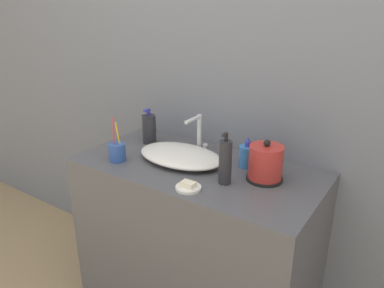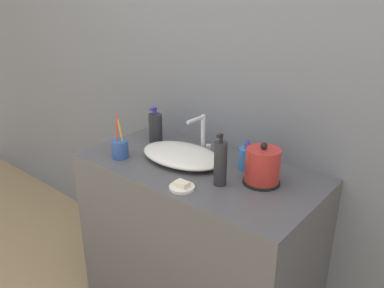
{
  "view_description": "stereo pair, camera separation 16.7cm",
  "coord_description": "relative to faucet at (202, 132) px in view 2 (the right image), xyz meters",
  "views": [
    {
      "loc": [
        0.84,
        -1.01,
        1.59
      ],
      "look_at": [
        -0.03,
        0.28,
        0.98
      ],
      "focal_mm": 35.0,
      "sensor_mm": 36.0,
      "label": 1
    },
    {
      "loc": [
        0.98,
        -0.91,
        1.59
      ],
      "look_at": [
        -0.03,
        0.28,
        0.98
      ],
      "focal_mm": 35.0,
      "sensor_mm": 36.0,
      "label": 2
    }
  ],
  "objects": [
    {
      "name": "faucet",
      "position": [
        0.0,
        0.0,
        0.0
      ],
      "size": [
        0.06,
        0.13,
        0.18
      ],
      "color": "silver",
      "rests_on": "vanity_counter"
    },
    {
      "name": "toothbrush_cup",
      "position": [
        -0.25,
        -0.31,
        -0.06
      ],
      "size": [
        0.08,
        0.08,
        0.21
      ],
      "color": "#2D519E",
      "rests_on": "vanity_counter"
    },
    {
      "name": "soap_dish",
      "position": [
        0.18,
        -0.35,
        -0.09
      ],
      "size": [
        0.1,
        0.1,
        0.03
      ],
      "color": "silver",
      "rests_on": "vanity_counter"
    },
    {
      "name": "sink_basin",
      "position": [
        -0.01,
        -0.15,
        -0.07
      ],
      "size": [
        0.42,
        0.27,
        0.06
      ],
      "color": "silver",
      "rests_on": "vanity_counter"
    },
    {
      "name": "electric_kettle",
      "position": [
        0.4,
        -0.11,
        -0.03
      ],
      "size": [
        0.15,
        0.15,
        0.18
      ],
      "color": "black",
      "rests_on": "vanity_counter"
    },
    {
      "name": "shampoo_bottle",
      "position": [
        0.28,
        -0.03,
        -0.05
      ],
      "size": [
        0.07,
        0.07,
        0.14
      ],
      "color": "#3370B7",
      "rests_on": "vanity_counter"
    },
    {
      "name": "wall_back",
      "position": [
        0.09,
        0.16,
        0.32
      ],
      "size": [
        6.0,
        0.04,
        2.6
      ],
      "color": "slate",
      "rests_on": "ground_plane"
    },
    {
      "name": "vanity_counter",
      "position": [
        0.09,
        -0.15,
        -0.54
      ],
      "size": [
        1.12,
        0.57,
        0.88
      ],
      "color": "#4C4C51",
      "rests_on": "ground_plane"
    },
    {
      "name": "lotion_bottle",
      "position": [
        -0.28,
        -0.04,
        -0.03
      ],
      "size": [
        0.07,
        0.07,
        0.19
      ],
      "color": "#28282D",
      "rests_on": "vanity_counter"
    },
    {
      "name": "mouthwash_bottle",
      "position": [
        0.27,
        -0.23,
        -0.01
      ],
      "size": [
        0.05,
        0.05,
        0.22
      ],
      "color": "#28282D",
      "rests_on": "vanity_counter"
    }
  ]
}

